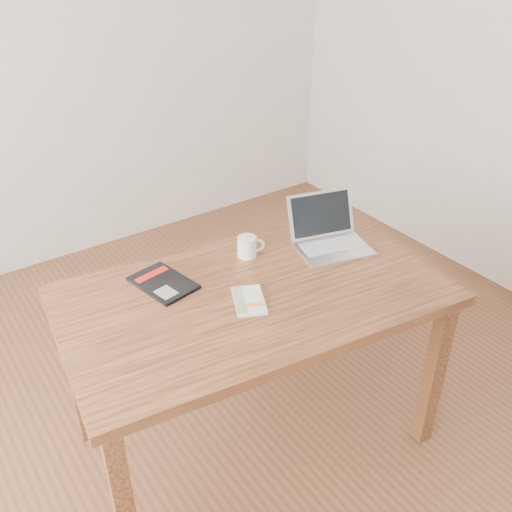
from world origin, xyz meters
TOP-DOWN VIEW (x-y plane):
  - room at (-0.07, 0.00)m, footprint 4.04×4.04m
  - desk at (0.16, 0.09)m, footprint 1.45×0.94m
  - white_guidebook at (0.10, 0.05)m, footprint 0.16×0.20m
  - black_guidebook at (-0.09, 0.31)m, footprint 0.20×0.26m
  - laptop at (0.59, 0.19)m, footprint 0.34×0.33m
  - coffee_mug at (0.28, 0.31)m, footprint 0.11×0.08m

SIDE VIEW (x-z plane):
  - desk at x=0.16m, z-range 0.29..1.04m
  - black_guidebook at x=-0.09m, z-range 0.75..0.76m
  - white_guidebook at x=0.10m, z-range 0.75..0.76m
  - laptop at x=0.59m, z-range 0.70..0.89m
  - coffee_mug at x=0.28m, z-range 0.75..0.83m
  - room at x=-0.07m, z-range 0.01..2.71m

